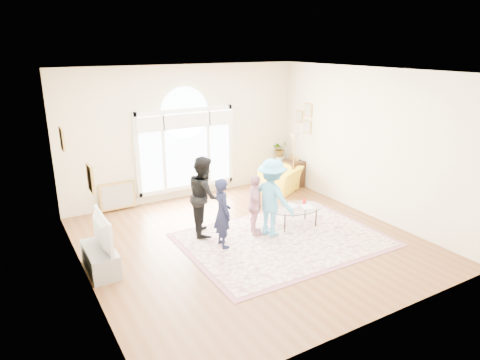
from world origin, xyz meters
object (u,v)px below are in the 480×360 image
tv_console (100,259)px  coffee_table (296,208)px  area_rug (284,239)px  armchair (281,180)px  television (98,232)px

tv_console → coffee_table: coffee_table is taller
area_rug → tv_console: tv_console is taller
area_rug → tv_console: (-3.35, 0.59, 0.20)m
area_rug → armchair: size_ratio=3.67×
area_rug → armchair: (1.62, 2.38, 0.31)m
tv_console → coffee_table: (3.94, -0.18, 0.19)m
tv_console → television: 0.50m
area_rug → armchair: armchair is taller
area_rug → tv_console: bearing=169.9°
area_rug → television: television is taller
tv_console → television: size_ratio=0.99×
armchair → tv_console: bearing=-8.4°
area_rug → coffee_table: size_ratio=2.90×
area_rug → television: bearing=169.9°
tv_console → coffee_table: 3.95m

